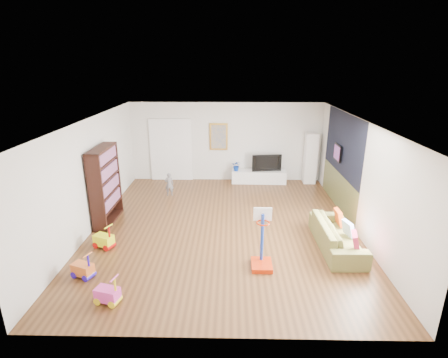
{
  "coord_description": "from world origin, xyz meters",
  "views": [
    {
      "loc": [
        0.17,
        -7.99,
        3.99
      ],
      "look_at": [
        0.0,
        0.4,
        1.15
      ],
      "focal_mm": 28.0,
      "sensor_mm": 36.0,
      "label": 1
    }
  ],
  "objects_px": {
    "sofa": "(337,235)",
    "basketball_hoop": "(263,240)",
    "bookshelf": "(105,185)",
    "media_console": "(259,177)"
  },
  "relations": [
    {
      "from": "bookshelf",
      "to": "sofa",
      "type": "xyz_separation_m",
      "value": [
        5.58,
        -1.26,
        -0.69
      ]
    },
    {
      "from": "sofa",
      "to": "basketball_hoop",
      "type": "distance_m",
      "value": 1.96
    },
    {
      "from": "media_console",
      "to": "sofa",
      "type": "bearing_deg",
      "value": -70.5
    },
    {
      "from": "media_console",
      "to": "sofa",
      "type": "xyz_separation_m",
      "value": [
        1.42,
        -4.4,
        0.08
      ]
    },
    {
      "from": "media_console",
      "to": "basketball_hoop",
      "type": "relative_size",
      "value": 1.49
    },
    {
      "from": "bookshelf",
      "to": "media_console",
      "type": "bearing_deg",
      "value": 37.12
    },
    {
      "from": "basketball_hoop",
      "to": "media_console",
      "type": "bearing_deg",
      "value": 87.06
    },
    {
      "from": "bookshelf",
      "to": "sofa",
      "type": "bearing_deg",
      "value": -12.68
    },
    {
      "from": "bookshelf",
      "to": "sofa",
      "type": "height_order",
      "value": "bookshelf"
    },
    {
      "from": "bookshelf",
      "to": "basketball_hoop",
      "type": "relative_size",
      "value": 1.59
    }
  ]
}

